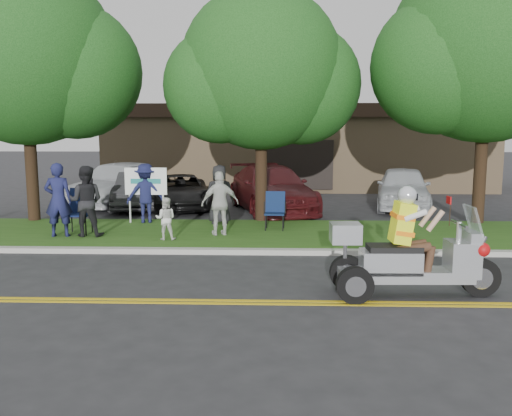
{
  "coord_description": "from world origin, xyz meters",
  "views": [
    {
      "loc": [
        0.91,
        -9.24,
        2.89
      ],
      "look_at": [
        0.52,
        2.0,
        1.24
      ],
      "focal_mm": 38.0,
      "sensor_mm": 36.0,
      "label": 1
    }
  ],
  "objects_px": {
    "parked_car_far_left": "(118,183)",
    "spectator_adult_mid": "(86,201)",
    "lawn_chair_b": "(275,208)",
    "trike_scooter": "(407,258)",
    "parked_car_far_right": "(403,188)",
    "lawn_chair_a": "(80,208)",
    "parked_car_mid": "(181,192)",
    "spectator_adult_left": "(58,200)",
    "parked_car_left": "(140,189)",
    "spectator_adult_right": "(220,203)",
    "parked_car_right": "(271,189)"
  },
  "relations": [
    {
      "from": "parked_car_mid",
      "to": "parked_car_right",
      "type": "relative_size",
      "value": 0.8
    },
    {
      "from": "spectator_adult_right",
      "to": "parked_car_left",
      "type": "xyz_separation_m",
      "value": [
        -3.49,
        5.45,
        -0.26
      ]
    },
    {
      "from": "parked_car_right",
      "to": "trike_scooter",
      "type": "bearing_deg",
      "value": -92.2
    },
    {
      "from": "trike_scooter",
      "to": "spectator_adult_mid",
      "type": "height_order",
      "value": "spectator_adult_mid"
    },
    {
      "from": "spectator_adult_mid",
      "to": "parked_car_mid",
      "type": "relative_size",
      "value": 0.42
    },
    {
      "from": "parked_car_far_left",
      "to": "parked_car_far_right",
      "type": "bearing_deg",
      "value": 13.37
    },
    {
      "from": "spectator_adult_left",
      "to": "parked_car_left",
      "type": "xyz_separation_m",
      "value": [
        0.68,
        5.78,
        -0.37
      ]
    },
    {
      "from": "spectator_adult_left",
      "to": "spectator_adult_mid",
      "type": "bearing_deg",
      "value": 179.61
    },
    {
      "from": "spectator_adult_mid",
      "to": "parked_car_left",
      "type": "distance_m",
      "value": 5.71
    },
    {
      "from": "lawn_chair_b",
      "to": "parked_car_left",
      "type": "bearing_deg",
      "value": 141.41
    },
    {
      "from": "parked_car_far_left",
      "to": "parked_car_left",
      "type": "distance_m",
      "value": 1.2
    },
    {
      "from": "spectator_adult_right",
      "to": "lawn_chair_b",
      "type": "bearing_deg",
      "value": -164.34
    },
    {
      "from": "lawn_chair_a",
      "to": "parked_car_far_left",
      "type": "bearing_deg",
      "value": 96.06
    },
    {
      "from": "trike_scooter",
      "to": "spectator_adult_mid",
      "type": "bearing_deg",
      "value": 145.66
    },
    {
      "from": "spectator_adult_left",
      "to": "parked_car_right",
      "type": "height_order",
      "value": "spectator_adult_left"
    },
    {
      "from": "trike_scooter",
      "to": "spectator_adult_right",
      "type": "relative_size",
      "value": 1.75
    },
    {
      "from": "lawn_chair_b",
      "to": "parked_car_mid",
      "type": "distance_m",
      "value": 5.66
    },
    {
      "from": "lawn_chair_a",
      "to": "spectator_adult_left",
      "type": "height_order",
      "value": "spectator_adult_left"
    },
    {
      "from": "parked_car_far_left",
      "to": "parked_car_mid",
      "type": "height_order",
      "value": "parked_car_far_left"
    },
    {
      "from": "spectator_adult_left",
      "to": "parked_car_far_right",
      "type": "xyz_separation_m",
      "value": [
        10.25,
        6.01,
        -0.3
      ]
    },
    {
      "from": "trike_scooter",
      "to": "parked_car_far_right",
      "type": "relative_size",
      "value": 0.66
    },
    {
      "from": "lawn_chair_a",
      "to": "lawn_chair_b",
      "type": "relative_size",
      "value": 1.15
    },
    {
      "from": "spectator_adult_right",
      "to": "parked_car_left",
      "type": "relative_size",
      "value": 0.4
    },
    {
      "from": "parked_car_far_right",
      "to": "spectator_adult_mid",
      "type": "bearing_deg",
      "value": -137.06
    },
    {
      "from": "spectator_adult_mid",
      "to": "parked_car_far_right",
      "type": "xyz_separation_m",
      "value": [
        9.56,
        5.93,
        -0.26
      ]
    },
    {
      "from": "lawn_chair_b",
      "to": "spectator_adult_right",
      "type": "xyz_separation_m",
      "value": [
        -1.44,
        -0.94,
        0.26
      ]
    },
    {
      "from": "parked_car_far_left",
      "to": "spectator_adult_mid",
      "type": "bearing_deg",
      "value": -65.34
    },
    {
      "from": "spectator_adult_left",
      "to": "parked_car_far_left",
      "type": "height_order",
      "value": "spectator_adult_left"
    },
    {
      "from": "parked_car_far_left",
      "to": "parked_car_far_right",
      "type": "relative_size",
      "value": 1.13
    },
    {
      "from": "spectator_adult_left",
      "to": "spectator_adult_right",
      "type": "bearing_deg",
      "value": 177.51
    },
    {
      "from": "spectator_adult_right",
      "to": "parked_car_far_right",
      "type": "distance_m",
      "value": 8.33
    },
    {
      "from": "spectator_adult_mid",
      "to": "spectator_adult_left",
      "type": "bearing_deg",
      "value": 4.51
    },
    {
      "from": "spectator_adult_left",
      "to": "parked_car_mid",
      "type": "bearing_deg",
      "value": -117.73
    },
    {
      "from": "parked_car_mid",
      "to": "parked_car_far_right",
      "type": "relative_size",
      "value": 0.98
    },
    {
      "from": "spectator_adult_left",
      "to": "spectator_adult_right",
      "type": "distance_m",
      "value": 4.18
    },
    {
      "from": "lawn_chair_a",
      "to": "parked_car_mid",
      "type": "xyz_separation_m",
      "value": [
        1.82,
        5.28,
        -0.17
      ]
    },
    {
      "from": "parked_car_mid",
      "to": "lawn_chair_b",
      "type": "bearing_deg",
      "value": -64.78
    },
    {
      "from": "spectator_adult_right",
      "to": "spectator_adult_mid",
      "type": "bearing_deg",
      "value": -13.27
    },
    {
      "from": "spectator_adult_mid",
      "to": "parked_car_left",
      "type": "relative_size",
      "value": 0.44
    },
    {
      "from": "parked_car_far_right",
      "to": "spectator_adult_left",
      "type": "bearing_deg",
      "value": -138.49
    },
    {
      "from": "lawn_chair_b",
      "to": "trike_scooter",
      "type": "bearing_deg",
      "value": -64.68
    },
    {
      "from": "spectator_adult_right",
      "to": "parked_car_mid",
      "type": "bearing_deg",
      "value": -87.36
    },
    {
      "from": "lawn_chair_a",
      "to": "parked_car_far_left",
      "type": "height_order",
      "value": "parked_car_far_left"
    },
    {
      "from": "lawn_chair_b",
      "to": "parked_car_far_right",
      "type": "height_order",
      "value": "parked_car_far_right"
    },
    {
      "from": "spectator_adult_right",
      "to": "parked_car_left",
      "type": "distance_m",
      "value": 6.48
    },
    {
      "from": "spectator_adult_left",
      "to": "parked_car_mid",
      "type": "xyz_separation_m",
      "value": [
        2.18,
        5.78,
        -0.45
      ]
    },
    {
      "from": "spectator_adult_right",
      "to": "parked_car_right",
      "type": "height_order",
      "value": "spectator_adult_right"
    },
    {
      "from": "lawn_chair_a",
      "to": "parked_car_right",
      "type": "height_order",
      "value": "parked_car_right"
    },
    {
      "from": "trike_scooter",
      "to": "parked_car_mid",
      "type": "height_order",
      "value": "trike_scooter"
    },
    {
      "from": "parked_car_left",
      "to": "parked_car_mid",
      "type": "relative_size",
      "value": 0.95
    }
  ]
}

